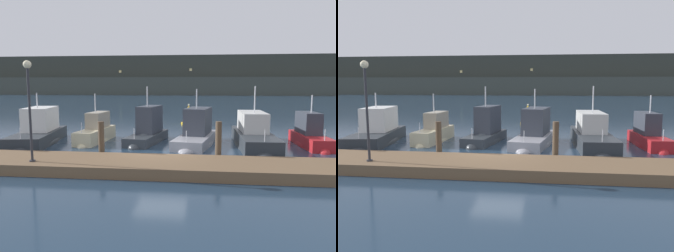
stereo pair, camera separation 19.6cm
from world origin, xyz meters
TOP-DOWN VIEW (x-y plane):
  - ground_plane at (0.00, 0.00)m, footprint 400.00×400.00m
  - dock at (0.00, -2.36)m, footprint 24.80×2.80m
  - mooring_pile_1 at (-2.73, -0.71)m, footprint 0.28×0.28m
  - mooring_pile_2 at (2.73, -0.71)m, footprint 0.28×0.28m
  - motorboat_berth_1 at (-8.06, 3.38)m, footprint 3.22×6.61m
  - motorboat_berth_2 at (-4.70, 4.22)m, footprint 1.62×4.61m
  - motorboat_berth_3 at (-1.43, 4.36)m, footprint 2.37×5.15m
  - motorboat_berth_4 at (1.60, 4.00)m, footprint 2.90×5.99m
  - motorboat_berth_5 at (4.95, 3.85)m, footprint 2.27×7.12m
  - motorboat_berth_6 at (8.22, 4.24)m, footprint 1.59×4.85m
  - channel_buoy at (0.62, 13.74)m, footprint 1.35×1.35m
  - dock_lamppost at (-4.90, -3.05)m, footprint 0.32×0.32m
  - hillside_backdrop at (-2.17, 97.85)m, footprint 240.00×23.00m

SIDE VIEW (x-z plane):
  - ground_plane at x=0.00m, z-range 0.00..0.00m
  - dock at x=0.00m, z-range 0.00..0.45m
  - motorboat_berth_6 at x=8.22m, z-range -1.47..2.11m
  - motorboat_berth_5 at x=4.95m, z-range -1.73..2.38m
  - motorboat_berth_2 at x=-4.70m, z-range -1.39..2.09m
  - motorboat_berth_3 at x=-1.43m, z-range -1.68..2.42m
  - motorboat_berth_1 at x=-8.06m, z-range -1.46..2.21m
  - motorboat_berth_4 at x=1.60m, z-range -1.55..2.31m
  - channel_buoy at x=0.62m, z-range -0.25..1.56m
  - mooring_pile_1 at x=-2.73m, z-range 0.00..1.85m
  - mooring_pile_2 at x=2.73m, z-range 0.00..1.93m
  - dock_lamppost at x=-4.90m, z-range 1.13..5.22m
  - hillside_backdrop at x=-2.17m, z-range -0.50..12.21m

